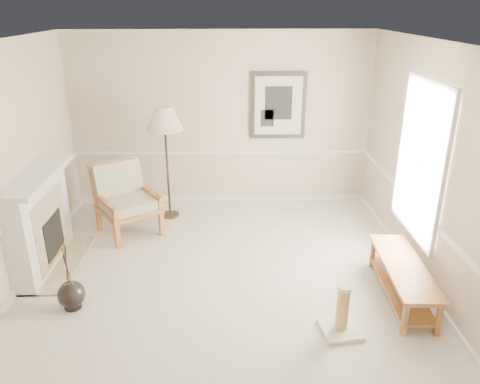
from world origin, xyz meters
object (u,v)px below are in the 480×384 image
object	(u,v)px
bench	(403,275)
floor_lamp	(165,122)
floor_vase	(71,295)
scratching_post	(342,318)
armchair	(124,195)

from	to	relation	value
bench	floor_lamp	bearing A→B (deg)	141.40
floor_vase	bench	world-z (taller)	floor_vase
scratching_post	armchair	bearing A→B (deg)	137.37
floor_vase	bench	distance (m)	3.87
floor_lamp	scratching_post	size ratio (longest dim) A/B	3.16
floor_lamp	bench	world-z (taller)	floor_lamp
armchair	floor_lamp	world-z (taller)	floor_lamp
floor_vase	scratching_post	xyz separation A→B (m)	(3.00, -0.53, 0.01)
floor_vase	floor_lamp	distance (m)	3.00
bench	scratching_post	world-z (taller)	scratching_post
armchair	floor_lamp	xyz separation A→B (m)	(0.61, 0.49, 1.01)
floor_vase	scratching_post	bearing A→B (deg)	-9.99
armchair	bench	world-z (taller)	armchair
armchair	floor_lamp	size ratio (longest dim) A/B	0.64
floor_vase	armchair	world-z (taller)	armchair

